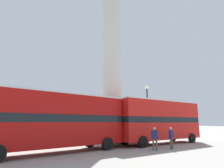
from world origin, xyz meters
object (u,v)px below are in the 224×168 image
Objects in this scene: street_lamp at (147,105)px; pedestrian_by_plinth at (155,137)px; equestrian_statue at (151,126)px; monument_column at (112,79)px; bus_a at (56,119)px; bus_b at (159,120)px; pedestrian_near_lamp at (171,137)px.

pedestrian_by_plinth is at bearing -133.39° from street_lamp.
equestrian_statue is 3.19× the size of pedestrian_by_plinth.
monument_column is 5.24m from street_lamp.
equestrian_statue is 8.68m from street_lamp.
bus_b is at bearing -5.85° from bus_a.
equestrian_statue reaches higher than bus_a.
pedestrian_by_plinth reaches higher than pedestrian_near_lamp.
equestrian_statue reaches higher than pedestrian_near_lamp.
monument_column is 12.18m from equestrian_statue.
bus_b is at bearing 42.71° from pedestrian_near_lamp.
street_lamp is 3.79× the size of pedestrian_near_lamp.
street_lamp reaches higher than pedestrian_near_lamp.
equestrian_statue is (18.50, 7.64, -0.77)m from bus_a.
bus_a is (-8.26, -4.13, -4.79)m from monument_column.
street_lamp is at bearing 48.71° from pedestrian_near_lamp.
bus_b is at bearing -142.29° from equestrian_statue.
bus_b is 4.36m from pedestrian_near_lamp.
monument_column reaches higher than bus_a.
monument_column is at bearing -170.48° from equestrian_statue.
monument_column is 1.83× the size of bus_a.
bus_a is at bearing 179.49° from bus_b.
monument_column is 7.10m from bus_b.
pedestrian_by_plinth is at bearing -146.04° from equestrian_statue.
equestrian_statue is 16.02m from pedestrian_by_plinth.
bus_b is 5.40m from pedestrian_by_plinth.
street_lamp is at bearing 68.52° from bus_b.
street_lamp is (12.19, 2.29, 1.87)m from bus_a.
street_lamp reaches higher than pedestrian_by_plinth.
monument_column is 11.76× the size of pedestrian_near_lamp.
monument_column is 11.50× the size of pedestrian_by_plinth.
street_lamp is at bearing -149.11° from equestrian_statue.
bus_b is at bearing -112.64° from street_lamp.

